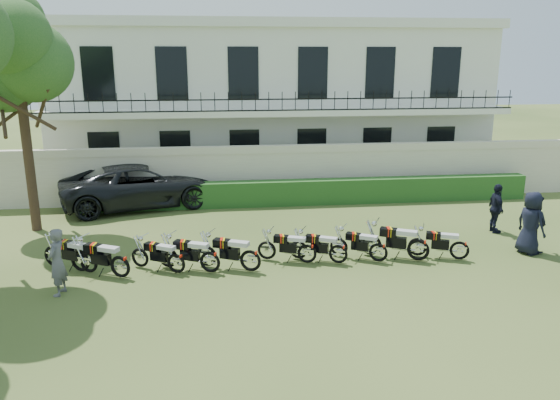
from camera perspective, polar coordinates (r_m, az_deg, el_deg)
The scene contains 20 objects.
ground at distance 15.27m, azimuth 4.26°, elevation -7.63°, with size 100.00×100.00×0.00m, color #36491D.
perimeter_wall at distance 22.50m, azimuth 0.42°, elevation 2.91°, with size 30.00×0.35×2.30m.
hedge at distance 22.03m, azimuth 3.26°, elevation 0.83°, with size 18.00×0.60×1.00m, color #224B1B.
building at distance 28.02m, azimuth -1.14°, elevation 10.52°, with size 20.40×9.60×7.40m.
tree_west_near at distance 19.81m, azimuth -25.76°, elevation 13.61°, with size 3.40×3.20×7.90m.
motorcycle_0 at distance 15.96m, azimuth -19.41°, elevation -5.66°, with size 1.67×0.98×1.01m.
motorcycle_1 at distance 15.34m, azimuth -16.39°, elevation -6.17°, with size 1.77×0.98×1.05m.
motorcycle_2 at distance 15.30m, azimuth -10.80°, elevation -6.04°, with size 1.58×0.93×0.96m.
motorcycle_3 at distance 15.18m, azimuth -7.33°, elevation -5.91°, with size 1.77×0.91×1.03m.
motorcycle_4 at distance 15.15m, azimuth -3.11°, elevation -5.81°, with size 1.81×0.93×1.06m.
motorcycle_5 at distance 15.77m, azimuth 2.86°, elevation -5.14°, with size 1.68×0.77×0.96m.
motorcycle_6 at distance 15.81m, azimuth 6.13°, elevation -5.17°, with size 1.62×0.85×0.95m.
motorcycle_7 at distance 16.10m, azimuth 10.27°, elevation -4.95°, with size 1.56×0.96×0.96m.
motorcycle_8 at distance 16.39m, azimuth 14.28°, elevation -4.55°, with size 1.86×1.04×1.11m.
motorcycle_9 at distance 16.84m, azimuth 18.28°, elevation -4.58°, with size 1.66×0.82×0.96m.
suv at distance 22.29m, azimuth -14.27°, elevation 1.50°, with size 2.84×6.16×1.71m, color black.
inspector at distance 14.72m, azimuth -22.28°, elevation -6.03°, with size 0.63×0.41×1.72m, color slate.
officer_3 at distance 18.05m, azimuth 24.72°, elevation -2.18°, with size 0.94×0.61×1.93m, color black.
officer_4 at distance 18.37m, azimuth 24.95°, elevation -2.16°, with size 0.87×0.67×1.78m, color black.
officer_5 at distance 19.77m, azimuth 21.65°, elevation -0.83°, with size 0.99×0.41×1.69m, color black.
Camera 1 is at (-2.80, -13.84, 5.83)m, focal length 35.00 mm.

